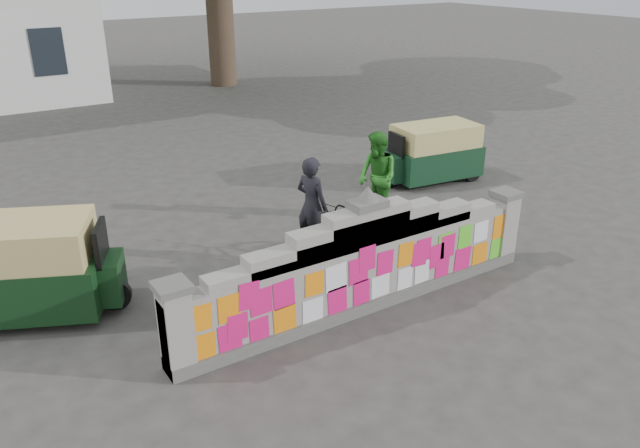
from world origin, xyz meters
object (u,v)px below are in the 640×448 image
at_px(cyclist_bike, 312,237).
at_px(pedestrian, 377,177).
at_px(rickshaw_left, 23,268).
at_px(cyclist_rider, 312,218).
at_px(rickshaw_right, 433,152).

height_order(cyclist_bike, pedestrian, pedestrian).
height_order(pedestrian, rickshaw_left, pedestrian).
xyz_separation_m(cyclist_rider, pedestrian, (2.19, 0.97, 0.06)).
distance_m(cyclist_rider, rickshaw_left, 4.62).
bearing_deg(cyclist_bike, rickshaw_left, 61.06).
relative_size(cyclist_bike, cyclist_rider, 1.12).
distance_m(cyclist_bike, cyclist_rider, 0.35).
bearing_deg(cyclist_bike, rickshaw_right, -83.98).
distance_m(cyclist_rider, rickshaw_right, 5.29).
height_order(cyclist_rider, pedestrian, pedestrian).
xyz_separation_m(cyclist_rider, rickshaw_left, (-4.54, 0.85, -0.07)).
distance_m(rickshaw_left, rickshaw_right, 9.45).
relative_size(cyclist_rider, pedestrian, 0.93).
height_order(rickshaw_left, rickshaw_right, rickshaw_left).
relative_size(cyclist_bike, pedestrian, 1.05).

